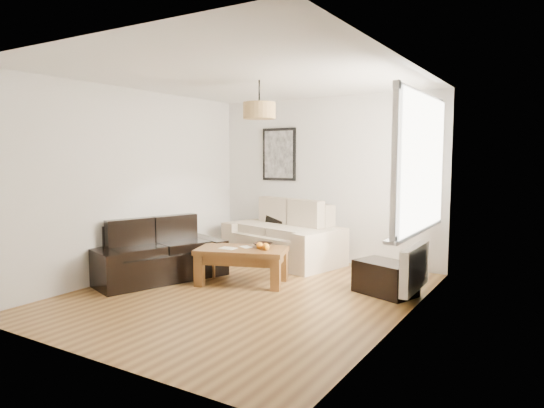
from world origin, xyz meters
The scene contains 21 objects.
floor centered at (0.00, 0.00, 0.00)m, with size 4.50×4.50×0.00m, color brown.
ceiling centered at (0.00, 0.00, 2.60)m, with size 3.80×4.50×0.00m, color white, non-canonical shape.
wall_back centered at (0.00, 2.25, 1.30)m, with size 3.80×0.04×2.60m, color silver, non-canonical shape.
wall_front centered at (0.00, -2.25, 1.30)m, with size 3.80×0.04×2.60m, color silver, non-canonical shape.
wall_left centered at (-1.90, 0.00, 1.30)m, with size 0.04×4.50×2.60m, color silver, non-canonical shape.
wall_right centered at (1.90, 0.00, 1.30)m, with size 0.04×4.50×2.60m, color silver, non-canonical shape.
window_bay centered at (1.86, 0.80, 1.60)m, with size 0.14×1.90×1.60m, color white, non-canonical shape.
radiator centered at (1.82, 0.80, 0.38)m, with size 0.10×0.90×0.52m, color white.
poster centered at (-0.85, 2.22, 1.70)m, with size 0.62×0.04×0.87m, color black, non-canonical shape.
pendant_shade centered at (0.00, 0.30, 2.23)m, with size 0.40×0.40×0.20m, color tan.
loveseat_cream centered at (-0.52, 1.78, 0.46)m, with size 1.85×1.01×0.92m, color beige, non-canonical shape.
sofa_leather centered at (-1.43, -0.03, 0.38)m, with size 1.75×0.85×0.76m, color black, non-canonical shape.
coffee_table centered at (-0.32, 0.36, 0.24)m, with size 1.15×0.63×0.47m, color brown, non-canonical shape.
ottoman centered at (1.45, 0.87, 0.20)m, with size 0.70×0.45×0.40m, color black.
cushion_left centered at (-0.75, 2.00, 0.75)m, with size 0.37×0.11×0.37m, color black.
cushion_right centered at (-0.24, 2.00, 0.76)m, with size 0.38×0.12×0.38m, color black.
fruit_bowl centered at (-0.12, 0.58, 0.50)m, with size 0.24×0.24×0.06m, color black.
orange_a centered at (0.00, 0.44, 0.51)m, with size 0.09×0.09×0.09m, color orange.
orange_b centered at (0.03, 0.41, 0.51)m, with size 0.08×0.08×0.08m, color orange.
orange_c centered at (-0.10, 0.46, 0.51)m, with size 0.09×0.09×0.09m, color orange.
papers centered at (-0.46, 0.25, 0.47)m, with size 0.21×0.15×0.01m, color silver.
Camera 1 is at (3.27, -4.75, 1.68)m, focal length 31.91 mm.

